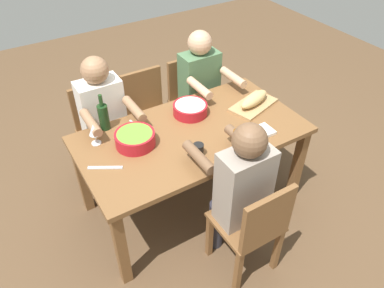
% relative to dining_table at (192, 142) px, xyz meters
% --- Properties ---
extents(ground_plane, '(8.00, 8.00, 0.00)m').
position_rel_dining_table_xyz_m(ground_plane, '(0.00, 0.00, -0.65)').
color(ground_plane, brown).
extents(dining_table, '(1.68, 0.90, 0.74)m').
position_rel_dining_table_xyz_m(dining_table, '(0.00, 0.00, 0.00)').
color(dining_table, brown).
rests_on(dining_table, ground_plane).
extents(chair_near_right, '(0.40, 0.40, 0.85)m').
position_rel_dining_table_xyz_m(chair_near_right, '(0.46, -0.77, -0.17)').
color(chair_near_right, brown).
rests_on(chair_near_right, ground_plane).
extents(diner_near_right, '(0.41, 0.53, 1.20)m').
position_rel_dining_table_xyz_m(diner_near_right, '(0.46, -0.59, 0.05)').
color(diner_near_right, '#2D2D38').
rests_on(diner_near_right, ground_plane).
extents(chair_far_center, '(0.40, 0.40, 0.85)m').
position_rel_dining_table_xyz_m(chair_far_center, '(0.00, 0.77, -0.17)').
color(chair_far_center, brown).
rests_on(chair_far_center, ground_plane).
extents(diner_far_center, '(0.41, 0.53, 1.20)m').
position_rel_dining_table_xyz_m(diner_far_center, '(-0.00, 0.59, 0.05)').
color(diner_far_center, '#2D2D38').
rests_on(diner_far_center, ground_plane).
extents(chair_near_left, '(0.40, 0.40, 0.85)m').
position_rel_dining_table_xyz_m(chair_near_left, '(-0.46, -0.77, -0.17)').
color(chair_near_left, brown).
rests_on(chair_near_left, ground_plane).
extents(diner_near_left, '(0.41, 0.53, 1.20)m').
position_rel_dining_table_xyz_m(diner_near_left, '(-0.46, -0.59, 0.05)').
color(diner_near_left, '#2D2D38').
rests_on(diner_near_left, ground_plane).
extents(chair_near_center, '(0.40, 0.40, 0.85)m').
position_rel_dining_table_xyz_m(chair_near_center, '(0.00, -0.77, -0.17)').
color(chair_near_center, brown).
rests_on(chair_near_center, ground_plane).
extents(serving_bowl_salad, '(0.28, 0.28, 0.10)m').
position_rel_dining_table_xyz_m(serving_bowl_salad, '(0.41, -0.09, 0.14)').
color(serving_bowl_salad, '#B21923').
rests_on(serving_bowl_salad, dining_table).
extents(serving_bowl_pasta, '(0.27, 0.27, 0.09)m').
position_rel_dining_table_xyz_m(serving_bowl_pasta, '(-0.11, -0.21, 0.14)').
color(serving_bowl_pasta, '#B21923').
rests_on(serving_bowl_pasta, dining_table).
extents(cutting_board, '(0.45, 0.32, 0.02)m').
position_rel_dining_table_xyz_m(cutting_board, '(-0.61, -0.04, 0.10)').
color(cutting_board, tan).
rests_on(cutting_board, dining_table).
extents(bread_loaf, '(0.34, 0.20, 0.09)m').
position_rel_dining_table_xyz_m(bread_loaf, '(-0.61, -0.04, 0.15)').
color(bread_loaf, tan).
rests_on(bread_loaf, cutting_board).
extents(wine_bottle, '(0.08, 0.08, 0.29)m').
position_rel_dining_table_xyz_m(wine_bottle, '(0.53, -0.38, 0.20)').
color(wine_bottle, '#193819').
rests_on(wine_bottle, dining_table).
extents(beer_bottle, '(0.06, 0.06, 0.22)m').
position_rel_dining_table_xyz_m(beer_bottle, '(-0.11, 0.38, 0.20)').
color(beer_bottle, brown).
rests_on(beer_bottle, dining_table).
extents(wine_glass, '(0.08, 0.08, 0.17)m').
position_rel_dining_table_xyz_m(wine_glass, '(0.65, -0.25, 0.20)').
color(wine_glass, silver).
rests_on(wine_glass, dining_table).
extents(fork_near_right, '(0.03, 0.17, 0.01)m').
position_rel_dining_table_xyz_m(fork_near_right, '(0.32, -0.29, 0.09)').
color(fork_near_right, silver).
rests_on(fork_near_right, dining_table).
extents(cup_far_center, '(0.07, 0.07, 0.09)m').
position_rel_dining_table_xyz_m(cup_far_center, '(0.09, 0.24, 0.13)').
color(cup_far_center, black).
rests_on(cup_far_center, dining_table).
extents(carving_knife, '(0.21, 0.14, 0.01)m').
position_rel_dining_table_xyz_m(carving_knife, '(0.69, 0.03, 0.09)').
color(carving_knife, silver).
rests_on(carving_knife, dining_table).
extents(napkin_stack, '(0.14, 0.14, 0.02)m').
position_rel_dining_table_xyz_m(napkin_stack, '(-0.45, 0.27, 0.10)').
color(napkin_stack, white).
rests_on(napkin_stack, dining_table).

